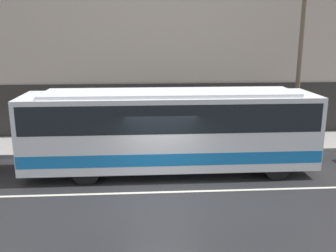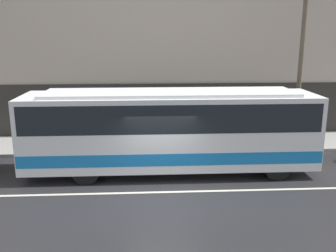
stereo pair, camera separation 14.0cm
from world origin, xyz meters
TOP-DOWN VIEW (x-y plane):
  - ground_plane at (0.00, 0.00)m, footprint 60.00×60.00m
  - sidewalk at (0.00, 5.56)m, footprint 60.00×3.12m
  - building_facade at (0.00, 7.26)m, footprint 60.00×0.35m
  - lane_stripe at (0.00, 0.00)m, footprint 54.00×0.14m
  - transit_bus at (0.41, 1.98)m, footprint 11.01×2.51m
  - utility_pole_near at (6.50, 4.87)m, footprint 0.21×0.21m

SIDE VIEW (x-z plane):
  - ground_plane at x=0.00m, z-range 0.00..0.00m
  - lane_stripe at x=0.00m, z-range 0.00..0.01m
  - sidewalk at x=0.00m, z-range 0.00..0.16m
  - transit_bus at x=0.41m, z-range 0.20..3.38m
  - utility_pole_near at x=6.50m, z-range 0.16..7.40m
  - building_facade at x=0.00m, z-range -0.21..13.17m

